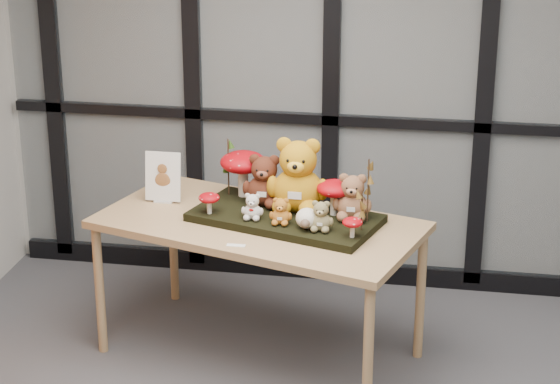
% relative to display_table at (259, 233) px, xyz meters
% --- Properties ---
extents(room_shell, '(5.00, 5.00, 5.00)m').
position_rel_display_table_xyz_m(room_shell, '(0.69, -1.44, 0.97)').
color(room_shell, '#B8B5AE').
rests_on(room_shell, floor).
extents(glass_partition, '(4.90, 0.06, 2.78)m').
position_rel_display_table_xyz_m(glass_partition, '(0.69, 1.03, 0.70)').
color(glass_partition, '#2D383F').
rests_on(glass_partition, floor).
extents(display_table, '(1.83, 1.28, 0.78)m').
position_rel_display_table_xyz_m(display_table, '(0.00, 0.00, 0.00)').
color(display_table, tan).
rests_on(display_table, floor).
extents(diorama_tray, '(1.05, 0.74, 0.04)m').
position_rel_display_table_xyz_m(diorama_tray, '(0.14, 0.02, 0.09)').
color(diorama_tray, black).
rests_on(diorama_tray, display_table).
extents(bear_pooh_yellow, '(0.40, 0.38, 0.43)m').
position_rel_display_table_xyz_m(bear_pooh_yellow, '(0.19, 0.10, 0.32)').
color(bear_pooh_yellow, '#C78813').
rests_on(bear_pooh_yellow, diorama_tray).
extents(bear_brown_medium, '(0.29, 0.27, 0.31)m').
position_rel_display_table_xyz_m(bear_brown_medium, '(0.00, 0.15, 0.26)').
color(bear_brown_medium, '#4E2114').
rests_on(bear_brown_medium, diorama_tray).
extents(bear_tan_back, '(0.25, 0.23, 0.26)m').
position_rel_display_table_xyz_m(bear_tan_back, '(0.48, 0.03, 0.24)').
color(bear_tan_back, brown).
rests_on(bear_tan_back, diorama_tray).
extents(bear_small_yellow, '(0.14, 0.14, 0.15)m').
position_rel_display_table_xyz_m(bear_small_yellow, '(0.14, -0.11, 0.18)').
color(bear_small_yellow, '#B46A20').
rests_on(bear_small_yellow, diorama_tray).
extents(bear_white_bow, '(0.14, 0.13, 0.15)m').
position_rel_display_table_xyz_m(bear_white_bow, '(-0.02, -0.07, 0.18)').
color(bear_white_bow, silver).
rests_on(bear_white_bow, diorama_tray).
extents(bear_beige_small, '(0.16, 0.15, 0.17)m').
position_rel_display_table_xyz_m(bear_beige_small, '(0.35, -0.16, 0.19)').
color(bear_beige_small, olive).
rests_on(bear_beige_small, diorama_tray).
extents(plush_cream_hedgehog, '(0.11, 0.10, 0.11)m').
position_rel_display_table_xyz_m(plush_cream_hedgehog, '(0.28, -0.14, 0.16)').
color(plush_cream_hedgehog, white).
rests_on(plush_cream_hedgehog, diorama_tray).
extents(mushroom_back_left, '(0.25, 0.25, 0.28)m').
position_rel_display_table_xyz_m(mushroom_back_left, '(-0.13, 0.26, 0.24)').
color(mushroom_back_left, '#97040B').
rests_on(mushroom_back_left, diorama_tray).
extents(mushroom_back_right, '(0.18, 0.18, 0.20)m').
position_rel_display_table_xyz_m(mushroom_back_right, '(0.39, 0.06, 0.21)').
color(mushroom_back_right, '#97040B').
rests_on(mushroom_back_right, diorama_tray).
extents(mushroom_front_left, '(0.11, 0.11, 0.12)m').
position_rel_display_table_xyz_m(mushroom_front_left, '(-0.25, -0.03, 0.17)').
color(mushroom_front_left, '#97040B').
rests_on(mushroom_front_left, diorama_tray).
extents(mushroom_front_right, '(0.10, 0.10, 0.11)m').
position_rel_display_table_xyz_m(mushroom_front_right, '(0.51, -0.22, 0.16)').
color(mushroom_front_right, '#97040B').
rests_on(mushroom_front_right, diorama_tray).
extents(sprig_green_far_left, '(0.05, 0.05, 0.32)m').
position_rel_display_table_xyz_m(sprig_green_far_left, '(-0.22, 0.26, 0.27)').
color(sprig_green_far_left, black).
rests_on(sprig_green_far_left, diorama_tray).
extents(sprig_green_mid_left, '(0.05, 0.05, 0.21)m').
position_rel_display_table_xyz_m(sprig_green_mid_left, '(-0.05, 0.27, 0.21)').
color(sprig_green_mid_left, black).
rests_on(sprig_green_mid_left, diorama_tray).
extents(sprig_dry_far_right, '(0.05, 0.05, 0.33)m').
position_rel_display_table_xyz_m(sprig_dry_far_right, '(0.57, -0.00, 0.27)').
color(sprig_dry_far_right, brown).
rests_on(sprig_dry_far_right, diorama_tray).
extents(sprig_dry_mid_right, '(0.05, 0.05, 0.21)m').
position_rel_display_table_xyz_m(sprig_dry_mid_right, '(0.55, -0.13, 0.21)').
color(sprig_dry_mid_right, brown).
rests_on(sprig_dry_mid_right, diorama_tray).
extents(sprig_green_centre, '(0.05, 0.05, 0.22)m').
position_rel_display_table_xyz_m(sprig_green_centre, '(0.11, 0.23, 0.22)').
color(sprig_green_centre, black).
rests_on(sprig_green_centre, diorama_tray).
extents(sign_holder, '(0.20, 0.06, 0.28)m').
position_rel_display_table_xyz_m(sign_holder, '(-0.57, 0.20, 0.20)').
color(sign_holder, silver).
rests_on(sign_holder, display_table).
extents(label_card, '(0.09, 0.03, 0.00)m').
position_rel_display_table_xyz_m(label_card, '(-0.05, -0.33, 0.07)').
color(label_card, white).
rests_on(label_card, display_table).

